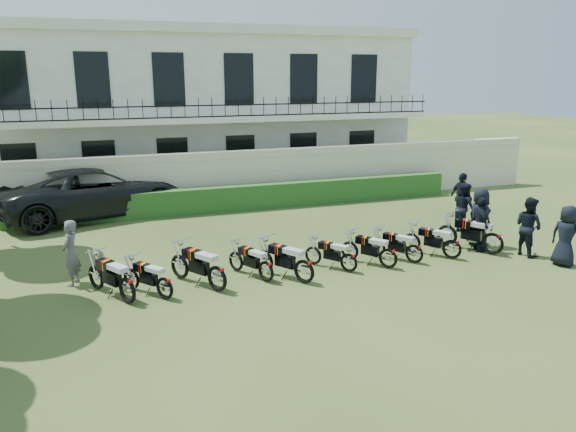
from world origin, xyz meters
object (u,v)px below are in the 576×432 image
motorcycle_0 (127,284)px  motorcycle_1 (164,283)px  motorcycle_7 (415,249)px  motorcycle_2 (217,272)px  motorcycle_4 (304,266)px  suv (93,191)px  officer_5 (462,197)px  motorcycle_9 (493,238)px  motorcycle_3 (266,266)px  motorcycle_6 (388,254)px  motorcycle_5 (349,258)px  officer_0 (566,236)px  inspector (71,253)px  motorcycle_8 (452,245)px  officer_2 (480,224)px  officer_3 (480,217)px  officer_1 (528,226)px  officer_4 (465,208)px

motorcycle_0 → motorcycle_1: (0.88, -0.04, -0.07)m
motorcycle_7 → motorcycle_2: bearing=146.4°
motorcycle_4 → motorcycle_7: bearing=-26.6°
suv → officer_5: 13.95m
motorcycle_1 → suv: 9.42m
motorcycle_9 → suv: (-11.35, 9.05, 0.44)m
motorcycle_0 → motorcycle_3: (3.56, 0.28, -0.07)m
motorcycle_2 → motorcycle_4: size_ratio=1.07×
motorcycle_1 → motorcycle_6: size_ratio=0.96×
motorcycle_5 → officer_0: (6.10, -1.49, 0.46)m
inspector → motorcycle_8: bearing=102.4°
motorcycle_3 → officer_2: (7.05, 0.40, 0.41)m
motorcycle_2 → motorcycle_8: size_ratio=1.22×
officer_3 → suv: bearing=50.2°
officer_2 → motorcycle_4: bearing=113.0°
motorcycle_9 → motorcycle_7: bearing=145.5°
motorcycle_5 → officer_2: (4.66, 0.45, 0.43)m
motorcycle_5 → motorcycle_9: 4.79m
officer_1 → inspector: bearing=75.5°
suv → motorcycle_0: bearing=166.0°
officer_0 → officer_5: bearing=-21.4°
motorcycle_7 → suv: bearing=97.9°
motorcycle_6 → officer_0: 5.14m
motorcycle_0 → officer_3: (10.94, 1.15, 0.43)m
motorcycle_0 → motorcycle_7: motorcycle_0 is taller
motorcycle_1 → officer_4: size_ratio=0.84×
motorcycle_2 → motorcycle_4: bearing=-36.3°
motorcycle_5 → officer_3: (4.99, 0.92, 0.52)m
motorcycle_1 → motorcycle_7: motorcycle_1 is taller
motorcycle_0 → officer_2: (10.61, 0.69, 0.34)m
motorcycle_8 → officer_0: bearing=-66.4°
officer_1 → motorcycle_7: bearing=77.5°
inspector → officer_3: officer_3 is taller
inspector → officer_0: bearing=97.8°
motorcycle_4 → motorcycle_7: motorcycle_4 is taller
officer_2 → officer_0: bearing=-128.1°
motorcycle_7 → motorcycle_9: (2.67, -0.09, 0.10)m
motorcycle_8 → officer_5: (2.96, 3.69, 0.45)m
motorcycle_5 → motorcycle_4: bearing=157.5°
motorcycle_9 → inspector: bearing=139.9°
motorcycle_4 → officer_0: officer_0 is taller
motorcycle_0 → inspector: (-1.27, 1.80, 0.36)m
motorcycle_1 → motorcycle_7: bearing=-34.1°
officer_4 → officer_0: bearing=-162.0°
motorcycle_0 → suv: (-0.61, 9.25, 0.46)m
officer_3 → motorcycle_5: bearing=95.6°
officer_0 → officer_1: size_ratio=0.98×
motorcycle_3 → motorcycle_5: size_ratio=1.16×
motorcycle_5 → motorcycle_8: motorcycle_8 is taller
motorcycle_3 → suv: bearing=87.9°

